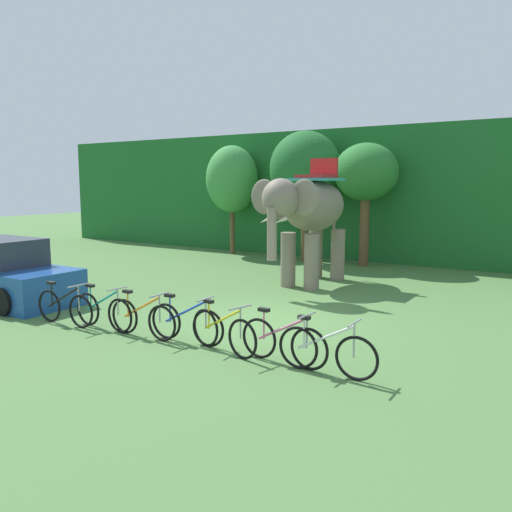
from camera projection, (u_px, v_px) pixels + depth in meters
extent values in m
plane|color=#4C753D|center=(259.00, 323.00, 11.28)|extent=(80.00, 80.00, 0.00)
cube|color=#1E6028|center=(423.00, 194.00, 21.62)|extent=(36.00, 6.00, 5.15)
cylinder|color=brown|center=(232.00, 231.00, 22.30)|extent=(0.20, 0.20, 1.93)
ellipsoid|color=#3D8E42|center=(232.00, 179.00, 21.99)|extent=(2.21, 2.21, 2.82)
cylinder|color=brown|center=(305.00, 232.00, 20.20)|extent=(0.26, 0.26, 2.27)
ellipsoid|color=#1E6028|center=(305.00, 169.00, 19.86)|extent=(2.75, 2.75, 2.89)
cylinder|color=brown|center=(364.00, 232.00, 18.99)|extent=(0.35, 0.35, 2.50)
ellipsoid|color=#28702D|center=(366.00, 172.00, 18.69)|extent=(2.32, 2.32, 2.07)
ellipsoid|color=gray|center=(315.00, 206.00, 15.51)|extent=(1.42, 2.91, 1.50)
cylinder|color=gray|center=(312.00, 262.00, 14.77)|extent=(0.44, 0.44, 1.60)
cylinder|color=gray|center=(288.00, 260.00, 15.18)|extent=(0.44, 0.44, 1.60)
cylinder|color=gray|center=(338.00, 255.00, 16.26)|extent=(0.44, 0.44, 1.60)
cylinder|color=gray|center=(316.00, 253.00, 16.68)|extent=(0.44, 0.44, 1.60)
ellipsoid|color=gray|center=(281.00, 199.00, 13.81)|extent=(1.01, 1.11, 1.10)
ellipsoid|color=gray|center=(304.00, 197.00, 13.60)|extent=(0.84, 0.17, 0.96)
ellipsoid|color=gray|center=(264.00, 197.00, 14.27)|extent=(0.84, 0.17, 0.96)
cylinder|color=gray|center=(272.00, 234.00, 13.56)|extent=(0.26, 0.26, 1.40)
cone|color=beige|center=(280.00, 221.00, 13.44)|extent=(0.12, 0.56, 0.21)
cone|color=beige|center=(266.00, 220.00, 13.68)|extent=(0.12, 0.56, 0.21)
cube|color=teal|center=(316.00, 180.00, 15.48)|extent=(1.34, 1.31, 0.08)
cube|color=#B22323|center=(316.00, 176.00, 15.47)|extent=(0.91, 1.11, 0.10)
cube|color=#B22323|center=(324.00, 167.00, 15.85)|extent=(0.90, 0.11, 0.56)
cylinder|color=gray|center=(334.00, 218.00, 16.75)|extent=(0.08, 0.08, 0.90)
torus|color=black|center=(49.00, 306.00, 11.33)|extent=(0.71, 0.07, 0.71)
torus|color=black|center=(81.00, 312.00, 10.83)|extent=(0.71, 0.07, 0.71)
cylinder|color=black|center=(63.00, 297.00, 11.06)|extent=(0.97, 0.08, 0.54)
cylinder|color=black|center=(52.00, 295.00, 11.24)|extent=(0.03, 0.03, 0.52)
cube|color=black|center=(51.00, 283.00, 11.21)|extent=(0.20, 0.11, 0.06)
cylinder|color=#9E9EA3|center=(79.00, 298.00, 10.81)|extent=(0.03, 0.03, 0.55)
cylinder|color=#9E9EA3|center=(78.00, 285.00, 10.77)|extent=(0.05, 0.52, 0.03)
torus|color=black|center=(88.00, 309.00, 11.04)|extent=(0.71, 0.07, 0.71)
torus|color=black|center=(120.00, 316.00, 10.49)|extent=(0.71, 0.07, 0.71)
cylinder|color=teal|center=(102.00, 300.00, 10.74)|extent=(0.97, 0.07, 0.54)
cylinder|color=teal|center=(91.00, 298.00, 10.95)|extent=(0.03, 0.03, 0.52)
cube|color=black|center=(90.00, 286.00, 10.92)|extent=(0.20, 0.11, 0.06)
cylinder|color=#9E9EA3|center=(118.00, 302.00, 10.47)|extent=(0.03, 0.03, 0.55)
cylinder|color=#9E9EA3|center=(117.00, 289.00, 10.44)|extent=(0.05, 0.52, 0.03)
torus|color=black|center=(125.00, 316.00, 10.44)|extent=(0.71, 0.05, 0.71)
torus|color=black|center=(162.00, 323.00, 9.91)|extent=(0.71, 0.05, 0.71)
cylinder|color=orange|center=(142.00, 307.00, 10.16)|extent=(0.97, 0.05, 0.54)
cylinder|color=orange|center=(128.00, 304.00, 10.35)|extent=(0.03, 0.03, 0.52)
cube|color=black|center=(128.00, 291.00, 10.32)|extent=(0.20, 0.10, 0.06)
cylinder|color=#9E9EA3|center=(160.00, 309.00, 9.90)|extent=(0.03, 0.03, 0.55)
cylinder|color=#9E9EA3|center=(159.00, 295.00, 9.86)|extent=(0.03, 0.52, 0.03)
torus|color=black|center=(166.00, 321.00, 10.07)|extent=(0.71, 0.08, 0.71)
torus|color=black|center=(208.00, 328.00, 9.57)|extent=(0.71, 0.08, 0.71)
cylinder|color=blue|center=(185.00, 312.00, 9.80)|extent=(0.97, 0.08, 0.54)
cylinder|color=blue|center=(170.00, 309.00, 9.99)|extent=(0.03, 0.03, 0.52)
cube|color=black|center=(170.00, 295.00, 9.95)|extent=(0.20, 0.11, 0.06)
cylinder|color=#9E9EA3|center=(206.00, 313.00, 9.56)|extent=(0.03, 0.03, 0.55)
cylinder|color=#9E9EA3|center=(206.00, 299.00, 9.52)|extent=(0.05, 0.52, 0.03)
torus|color=black|center=(206.00, 328.00, 9.60)|extent=(0.70, 0.20, 0.71)
torus|color=black|center=(242.00, 339.00, 8.90)|extent=(0.70, 0.20, 0.71)
cylinder|color=yellow|center=(222.00, 319.00, 9.24)|extent=(0.96, 0.26, 0.54)
cylinder|color=yellow|center=(209.00, 315.00, 9.50)|extent=(0.03, 0.03, 0.52)
cube|color=black|center=(209.00, 301.00, 9.46)|extent=(0.22, 0.14, 0.06)
cylinder|color=#9E9EA3|center=(240.00, 323.00, 8.90)|extent=(0.03, 0.03, 0.55)
cylinder|color=#9E9EA3|center=(240.00, 307.00, 8.86)|extent=(0.15, 0.51, 0.03)
torus|color=black|center=(259.00, 338.00, 8.96)|extent=(0.71, 0.09, 0.71)
torus|color=black|center=(309.00, 349.00, 8.37)|extent=(0.71, 0.09, 0.71)
cylinder|color=pink|center=(282.00, 329.00, 8.64)|extent=(0.97, 0.10, 0.54)
cylinder|color=pink|center=(264.00, 325.00, 8.86)|extent=(0.03, 0.03, 0.52)
cube|color=black|center=(264.00, 310.00, 8.82)|extent=(0.21, 0.11, 0.06)
cylinder|color=#9E9EA3|center=(307.00, 332.00, 8.36)|extent=(0.03, 0.03, 0.55)
cylinder|color=#9E9EA3|center=(307.00, 315.00, 8.32)|extent=(0.06, 0.52, 0.03)
torus|color=black|center=(298.00, 348.00, 8.44)|extent=(0.71, 0.06, 0.71)
torus|color=black|center=(357.00, 358.00, 7.92)|extent=(0.71, 0.06, 0.71)
cylinder|color=silver|center=(325.00, 337.00, 8.16)|extent=(0.97, 0.06, 0.54)
cylinder|color=silver|center=(304.00, 333.00, 8.35)|extent=(0.03, 0.03, 0.52)
cube|color=black|center=(304.00, 317.00, 8.32)|extent=(0.20, 0.10, 0.06)
cylinder|color=#9E9EA3|center=(354.00, 340.00, 7.91)|extent=(0.03, 0.03, 0.55)
cylinder|color=#9E9EA3|center=(354.00, 323.00, 7.87)|extent=(0.04, 0.52, 0.03)
cube|color=#1E4C99|center=(5.00, 284.00, 13.32)|extent=(4.23, 1.87, 0.90)
cylinder|color=black|center=(69.00, 288.00, 13.39)|extent=(0.64, 0.19, 0.64)
cylinder|color=black|center=(3.00, 302.00, 11.88)|extent=(0.64, 0.19, 0.64)
cylinder|color=black|center=(6.00, 278.00, 14.80)|extent=(0.64, 0.19, 0.64)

